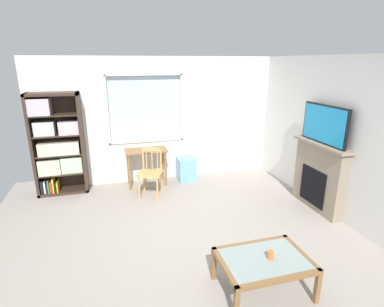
{
  "coord_description": "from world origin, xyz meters",
  "views": [
    {
      "loc": [
        -0.98,
        -3.56,
        2.43
      ],
      "look_at": [
        0.27,
        0.87,
        1.01
      ],
      "focal_mm": 28.1,
      "sensor_mm": 36.0,
      "label": 1
    }
  ],
  "objects_px": {
    "fireplace": "(318,176)",
    "bookshelf": "(57,144)",
    "plastic_drawer_unit": "(186,169)",
    "desk_under_window": "(146,157)",
    "coffee_table": "(264,263)",
    "sippy_cup": "(271,255)",
    "tv": "(324,124)",
    "wooden_chair": "(151,172)"
  },
  "relations": [
    {
      "from": "wooden_chair",
      "to": "coffee_table",
      "type": "xyz_separation_m",
      "value": [
        0.81,
        -2.79,
        -0.11
      ]
    },
    {
      "from": "desk_under_window",
      "to": "wooden_chair",
      "type": "distance_m",
      "value": 0.54
    },
    {
      "from": "coffee_table",
      "to": "tv",
      "type": "bearing_deg",
      "value": 39.94
    },
    {
      "from": "desk_under_window",
      "to": "fireplace",
      "type": "height_order",
      "value": "fireplace"
    },
    {
      "from": "bookshelf",
      "to": "desk_under_window",
      "type": "bearing_deg",
      "value": -3.78
    },
    {
      "from": "wooden_chair",
      "to": "desk_under_window",
      "type": "bearing_deg",
      "value": 90.68
    },
    {
      "from": "coffee_table",
      "to": "bookshelf",
      "type": "bearing_deg",
      "value": 125.55
    },
    {
      "from": "plastic_drawer_unit",
      "to": "desk_under_window",
      "type": "bearing_deg",
      "value": -176.57
    },
    {
      "from": "fireplace",
      "to": "tv",
      "type": "bearing_deg",
      "value": 180.0
    },
    {
      "from": "fireplace",
      "to": "coffee_table",
      "type": "height_order",
      "value": "fireplace"
    },
    {
      "from": "fireplace",
      "to": "bookshelf",
      "type": "bearing_deg",
      "value": 156.13
    },
    {
      "from": "coffee_table",
      "to": "sippy_cup",
      "type": "distance_m",
      "value": 0.12
    },
    {
      "from": "coffee_table",
      "to": "desk_under_window",
      "type": "bearing_deg",
      "value": 103.88
    },
    {
      "from": "desk_under_window",
      "to": "wooden_chair",
      "type": "height_order",
      "value": "wooden_chair"
    },
    {
      "from": "desk_under_window",
      "to": "wooden_chair",
      "type": "bearing_deg",
      "value": -89.32
    },
    {
      "from": "fireplace",
      "to": "tv",
      "type": "relative_size",
      "value": 1.2
    },
    {
      "from": "coffee_table",
      "to": "fireplace",
      "type": "bearing_deg",
      "value": 39.66
    },
    {
      "from": "bookshelf",
      "to": "sippy_cup",
      "type": "height_order",
      "value": "bookshelf"
    },
    {
      "from": "wooden_chair",
      "to": "sippy_cup",
      "type": "relative_size",
      "value": 10.0
    },
    {
      "from": "wooden_chair",
      "to": "fireplace",
      "type": "height_order",
      "value": "fireplace"
    },
    {
      "from": "tv",
      "to": "plastic_drawer_unit",
      "type": "bearing_deg",
      "value": 134.48
    },
    {
      "from": "bookshelf",
      "to": "tv",
      "type": "distance_m",
      "value": 4.69
    },
    {
      "from": "fireplace",
      "to": "tv",
      "type": "height_order",
      "value": "tv"
    },
    {
      "from": "plastic_drawer_unit",
      "to": "tv",
      "type": "bearing_deg",
      "value": -45.52
    },
    {
      "from": "tv",
      "to": "sippy_cup",
      "type": "relative_size",
      "value": 10.99
    },
    {
      "from": "desk_under_window",
      "to": "sippy_cup",
      "type": "height_order",
      "value": "desk_under_window"
    },
    {
      "from": "bookshelf",
      "to": "desk_under_window",
      "type": "distance_m",
      "value": 1.66
    },
    {
      "from": "desk_under_window",
      "to": "sippy_cup",
      "type": "bearing_deg",
      "value": -75.21
    },
    {
      "from": "bookshelf",
      "to": "sippy_cup",
      "type": "bearing_deg",
      "value": -53.93
    },
    {
      "from": "wooden_chair",
      "to": "coffee_table",
      "type": "distance_m",
      "value": 2.91
    },
    {
      "from": "wooden_chair",
      "to": "fireplace",
      "type": "relative_size",
      "value": 0.76
    },
    {
      "from": "fireplace",
      "to": "sippy_cup",
      "type": "relative_size",
      "value": 13.14
    },
    {
      "from": "bookshelf",
      "to": "tv",
      "type": "xyz_separation_m",
      "value": [
        4.26,
        -1.89,
        0.51
      ]
    },
    {
      "from": "tv",
      "to": "sippy_cup",
      "type": "bearing_deg",
      "value": -138.76
    },
    {
      "from": "fireplace",
      "to": "desk_under_window",
      "type": "bearing_deg",
      "value": 146.07
    },
    {
      "from": "wooden_chair",
      "to": "sippy_cup",
      "type": "xyz_separation_m",
      "value": [
        0.87,
        -2.81,
        -0.01
      ]
    },
    {
      "from": "plastic_drawer_unit",
      "to": "sippy_cup",
      "type": "relative_size",
      "value": 5.38
    },
    {
      "from": "bookshelf",
      "to": "plastic_drawer_unit",
      "type": "relative_size",
      "value": 3.92
    },
    {
      "from": "fireplace",
      "to": "coffee_table",
      "type": "bearing_deg",
      "value": -140.34
    },
    {
      "from": "plastic_drawer_unit",
      "to": "fireplace",
      "type": "relative_size",
      "value": 0.41
    },
    {
      "from": "tv",
      "to": "wooden_chair",
      "type": "bearing_deg",
      "value": 154.25
    },
    {
      "from": "fireplace",
      "to": "tv",
      "type": "distance_m",
      "value": 0.88
    }
  ]
}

